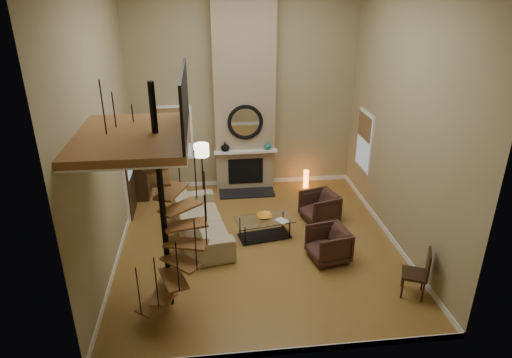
{
  "coord_description": "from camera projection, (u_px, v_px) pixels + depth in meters",
  "views": [
    {
      "loc": [
        -1.03,
        -8.45,
        5.37
      ],
      "look_at": [
        0.0,
        0.4,
        1.4
      ],
      "focal_mm": 31.48,
      "sensor_mm": 36.0,
      "label": 1
    }
  ],
  "objects": [
    {
      "name": "front_wall",
      "position": [
        288.0,
        197.0,
        5.89
      ],
      "size": [
        6.0,
        0.02,
        5.5
      ],
      "primitive_type": "cube",
      "color": "tan",
      "rests_on": "ground"
    },
    {
      "name": "loft",
      "position": [
        139.0,
        133.0,
        6.8
      ],
      "size": [
        1.7,
        2.2,
        1.09
      ],
      "color": "brown",
      "rests_on": "left_wall"
    },
    {
      "name": "baseboard_right",
      "position": [
        388.0,
        233.0,
        10.25
      ],
      "size": [
        0.02,
        6.5,
        0.12
      ],
      "primitive_type": "cube",
      "color": "white",
      "rests_on": "ground"
    },
    {
      "name": "firebox",
      "position": [
        246.0,
        171.0,
        12.33
      ],
      "size": [
        0.95,
        0.02,
        0.72
      ],
      "primitive_type": "cube",
      "color": "black",
      "rests_on": "chimney_breast"
    },
    {
      "name": "coffee_table",
      "position": [
        265.0,
        226.0,
        10.12
      ],
      "size": [
        1.35,
        0.84,
        0.46
      ],
      "color": "silver",
      "rests_on": "ground"
    },
    {
      "name": "left_wall",
      "position": [
        102.0,
        130.0,
        8.53
      ],
      "size": [
        0.02,
        6.5,
        5.5
      ],
      "primitive_type": "cube",
      "color": "tan",
      "rests_on": "ground"
    },
    {
      "name": "bowl",
      "position": [
        264.0,
        216.0,
        10.08
      ],
      "size": [
        0.36,
        0.36,
        0.09
      ],
      "primitive_type": "imported",
      "color": "orange",
      "rests_on": "coffee_table"
    },
    {
      "name": "baseboard_back",
      "position": [
        245.0,
        182.0,
        12.88
      ],
      "size": [
        6.0,
        0.02,
        0.12
      ],
      "primitive_type": "cube",
      "color": "white",
      "rests_on": "ground"
    },
    {
      "name": "floor_lamp",
      "position": [
        202.0,
        155.0,
        11.04
      ],
      "size": [
        0.38,
        0.38,
        1.7
      ],
      "color": "black",
      "rests_on": "ground"
    },
    {
      "name": "vase_right",
      "position": [
        268.0,
        146.0,
        12.06
      ],
      "size": [
        0.2,
        0.2,
        0.21
      ],
      "primitive_type": "imported",
      "color": "#1C635C",
      "rests_on": "mantel"
    },
    {
      "name": "vase_left",
      "position": [
        225.0,
        147.0,
        11.93
      ],
      "size": [
        0.24,
        0.24,
        0.25
      ],
      "primitive_type": "imported",
      "color": "black",
      "rests_on": "mantel"
    },
    {
      "name": "book",
      "position": [
        281.0,
        221.0,
        9.95
      ],
      "size": [
        0.33,
        0.35,
        0.03
      ],
      "primitive_type": "imported",
      "rotation": [
        0.0,
        0.0,
        0.57
      ],
      "color": "gray",
      "rests_on": "coffee_table"
    },
    {
      "name": "spiral_stair",
      "position": [
        164.0,
        216.0,
        7.42
      ],
      "size": [
        1.47,
        1.47,
        4.06
      ],
      "color": "black",
      "rests_on": "ground"
    },
    {
      "name": "armchair_near",
      "position": [
        322.0,
        206.0,
        10.83
      ],
      "size": [
        0.97,
        0.96,
        0.72
      ],
      "primitive_type": "imported",
      "rotation": [
        0.0,
        0.0,
        -1.3
      ],
      "color": "#3F241D",
      "rests_on": "ground"
    },
    {
      "name": "armchair_far",
      "position": [
        332.0,
        244.0,
        9.3
      ],
      "size": [
        0.91,
        0.89,
        0.71
      ],
      "primitive_type": "imported",
      "rotation": [
        0.0,
        0.0,
        -1.38
      ],
      "color": "#3F241D",
      "rests_on": "ground"
    },
    {
      "name": "window_right",
      "position": [
        364.0,
        140.0,
        11.43
      ],
      "size": [
        0.06,
        1.02,
        1.52
      ],
      "color": "white",
      "rests_on": "right_wall"
    },
    {
      "name": "mirror_disc",
      "position": [
        245.0,
        122.0,
        11.75
      ],
      "size": [
        0.8,
        0.01,
        0.8
      ],
      "primitive_type": "cylinder",
      "rotation": [
        1.57,
        0.0,
        0.0
      ],
      "color": "white",
      "rests_on": "chimney_breast"
    },
    {
      "name": "entry_door",
      "position": [
        128.0,
        175.0,
        10.86
      ],
      "size": [
        0.1,
        1.05,
        2.16
      ],
      "color": "white",
      "rests_on": "ground"
    },
    {
      "name": "mirror_frame",
      "position": [
        245.0,
        122.0,
        11.75
      ],
      "size": [
        0.94,
        0.1,
        0.94
      ],
      "primitive_type": "torus",
      "rotation": [
        1.57,
        0.0,
        0.0
      ],
      "color": "black",
      "rests_on": "chimney_breast"
    },
    {
      "name": "baseboard_front",
      "position": [
        283.0,
        351.0,
        7.0
      ],
      "size": [
        6.0,
        0.02,
        0.12
      ],
      "primitive_type": "cube",
      "color": "white",
      "rests_on": "ground"
    },
    {
      "name": "side_chair",
      "position": [
        420.0,
        271.0,
        8.14
      ],
      "size": [
        0.58,
        0.58,
        0.96
      ],
      "color": "black",
      "rests_on": "ground"
    },
    {
      "name": "right_wall",
      "position": [
        404.0,
        120.0,
        9.16
      ],
      "size": [
        0.02,
        6.5,
        5.5
      ],
      "primitive_type": "cube",
      "color": "tan",
      "rests_on": "ground"
    },
    {
      "name": "mantel",
      "position": [
        246.0,
        152.0,
        12.02
      ],
      "size": [
        1.7,
        0.18,
        0.06
      ],
      "primitive_type": "cube",
      "color": "white",
      "rests_on": "chimney_breast"
    },
    {
      "name": "hearth",
      "position": [
        247.0,
        193.0,
        12.28
      ],
      "size": [
        1.5,
        0.6,
        0.04
      ],
      "primitive_type": "cube",
      "color": "black",
      "rests_on": "ground"
    },
    {
      "name": "accent_lamp",
      "position": [
        306.0,
        179.0,
        12.58
      ],
      "size": [
        0.15,
        0.15,
        0.52
      ],
      "primitive_type": "cylinder",
      "color": "orange",
      "rests_on": "ground"
    },
    {
      "name": "hutch",
      "position": [
        140.0,
        163.0,
        11.82
      ],
      "size": [
        0.39,
        0.83,
        1.86
      ],
      "primitive_type": "cube",
      "color": "black",
      "rests_on": "ground"
    },
    {
      "name": "sofa",
      "position": [
        200.0,
        220.0,
        10.12
      ],
      "size": [
        1.43,
        2.73,
        0.76
      ],
      "primitive_type": "imported",
      "rotation": [
        0.0,
        0.0,
        1.74
      ],
      "color": "tan",
      "rests_on": "ground"
    },
    {
      "name": "chimney_breast",
      "position": [
        244.0,
        90.0,
        11.62
      ],
      "size": [
        1.6,
        0.38,
        5.5
      ],
      "primitive_type": "cube",
      "color": "#998264",
      "rests_on": "ground"
    },
    {
      "name": "ground",
      "position": [
        258.0,
        244.0,
        9.96
      ],
      "size": [
        6.0,
        6.5,
        0.01
      ],
      "primitive_type": "cube",
      "color": "#A77B36",
      "rests_on": "ground"
    },
    {
      "name": "baseboard_left",
      "position": [
        120.0,
        250.0,
        9.62
      ],
      "size": [
        0.02,
        6.5,
        0.12
      ],
      "primitive_type": "cube",
      "color": "white",
      "rests_on": "ground"
    },
    {
      "name": "window_back",
      "position": [
        174.0,
        132.0,
        12.02
      ],
      "size": [
        1.02,
        0.06,
        1.52
      ],
      "color": "white",
      "rests_on": "back_wall"
    },
    {
      "name": "back_wall",
      "position": [
        244.0,
        88.0,
        11.79
      ],
      "size": [
        6.0,
        0.02,
        5.5
      ],
      "primitive_type": "cube",
      "color": "tan",
      "rests_on": "ground"
    }
  ]
}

